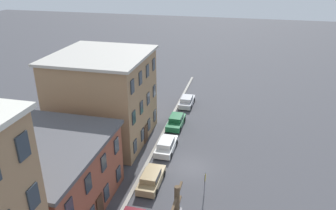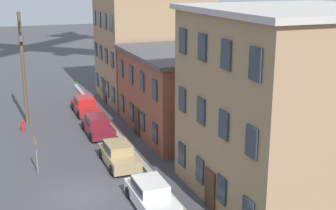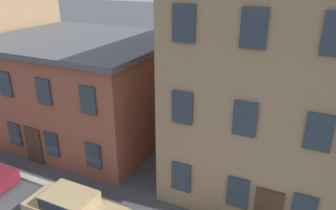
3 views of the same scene
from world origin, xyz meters
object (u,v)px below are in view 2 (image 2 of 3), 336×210
Objects in this scene: car_white at (151,193)px; fire_hydrant at (23,126)px; utility_pole at (23,63)px; car_red at (85,105)px; car_maroon at (98,125)px; caution_sign at (36,149)px; car_tan at (119,153)px.

fire_hydrant is (-15.55, -5.42, -0.27)m from car_white.
car_red is at bearing 106.10° from utility_pole.
car_maroon is at bearing -179.98° from car_white.
car_maroon is 1.78× the size of caution_sign.
car_maroon is 12.83m from car_white.
caution_sign is 11.47m from utility_pole.
utility_pole reaches higher than car_maroon.
car_maroon is at bearing 179.38° from car_tan.
caution_sign reaches higher than car_white.
fire_hydrant is (2.01, -0.51, -4.69)m from utility_pole.
car_red is 12.78m from car_tan.
utility_pole is (-10.91, 0.30, 3.53)m from caution_sign.
car_white is (12.83, 0.01, 0.00)m from car_maroon.
car_tan is at bearing 29.96° from fire_hydrant.
car_tan is 5.23m from caution_sign.
caution_sign reaches higher than car_red.
car_white is at bearing 38.07° from caution_sign.
car_tan is 13.05m from utility_pole.
utility_pole is (-17.56, -4.91, 4.42)m from car_white.
car_maroon is 6.07m from fire_hydrant.
utility_pole reaches higher than caution_sign.
car_white is 18.77m from utility_pole.
car_tan is at bearing -0.62° from car_maroon.
car_red is at bearing 156.32° from caution_sign.
car_red is 0.48× the size of utility_pole.
car_tan is 4.58× the size of fire_hydrant.
caution_sign reaches higher than car_maroon.
car_tan is at bearing 23.19° from utility_pole.
car_red is 4.58× the size of fire_hydrant.
car_white is 1.78× the size of caution_sign.
utility_pole is at bearing -73.90° from car_red.
utility_pole reaches higher than car_red.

